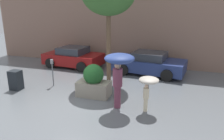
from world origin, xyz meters
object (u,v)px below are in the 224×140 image
person_child (148,84)px  parked_car_far (73,57)px  parked_car_near (149,63)px  parking_meter (52,67)px  planter_box (94,82)px  person_adult (119,66)px  newspaper_box (16,80)px

person_child → parked_car_far: (-5.42, 4.79, -0.50)m
parked_car_near → parking_meter: bearing=138.0°
person_child → parking_meter: person_child is taller
planter_box → parking_meter: (-2.32, 0.53, 0.31)m
parked_car_far → parking_meter: parking_meter is taller
parking_meter → person_adult: bearing=-20.6°
parking_meter → newspaper_box: bearing=-145.2°
parked_car_far → person_adult: bearing=-133.2°
person_adult → person_child: person_adult is taller
person_adult → parked_car_far: 6.61m
parked_car_near → person_adult: bearing=-176.8°
planter_box → newspaper_box: size_ratio=1.55×
person_adult → newspaper_box: person_adult is taller
newspaper_box → parked_car_near: bearing=38.6°
person_adult → person_child: bearing=53.8°
person_adult → parking_meter: size_ratio=1.62×
parked_car_near → parked_car_far: same height
parked_car_far → parking_meter: bearing=-163.8°
parked_car_far → newspaper_box: (-0.65, -4.40, -0.14)m
parked_car_far → parking_meter: (0.70, -3.46, 0.35)m
person_child → parking_meter: size_ratio=1.03×
parked_car_near → newspaper_box: (-5.43, -4.33, -0.14)m
parked_car_far → parking_meter: size_ratio=2.85×
planter_box → parked_car_near: size_ratio=0.34×
parking_meter → newspaper_box: size_ratio=1.45×
person_adult → parking_meter: (-3.66, 1.38, -0.73)m
person_adult → parked_car_near: size_ratio=0.51×
person_child → parking_meter: 4.91m
newspaper_box → planter_box: bearing=6.3°
person_child → parked_car_near: bearing=128.7°
planter_box → newspaper_box: planter_box is taller
parked_car_near → parked_car_far: 4.78m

